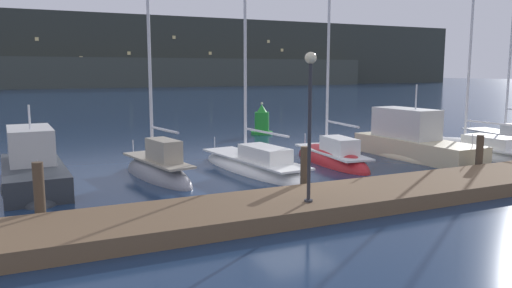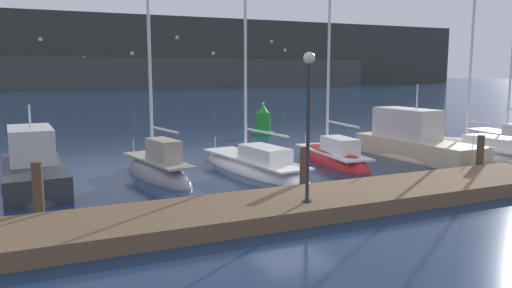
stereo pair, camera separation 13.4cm
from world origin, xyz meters
name	(u,v)px [view 1 (the left image)]	position (x,y,z in m)	size (l,w,h in m)	color
ground_plane	(293,190)	(0.00, 0.00, 0.00)	(400.00, 400.00, 0.00)	#192D4C
dock	(333,200)	(0.00, -2.44, 0.23)	(41.39, 2.80, 0.45)	brown
mooring_pile_1	(39,195)	(-7.97, -0.79, 0.86)	(0.28, 0.28, 1.73)	#4C3D2D
mooring_pile_2	(305,171)	(0.00, -0.79, 0.81)	(0.28, 0.28, 1.62)	#4C3D2D
mooring_pile_3	(479,155)	(7.97, -0.79, 0.78)	(0.28, 0.28, 1.55)	#4C3D2D
motorboat_berth_3	(33,176)	(-8.04, 4.31, 0.39)	(2.37, 6.50, 3.40)	#2D3338
sailboat_berth_4	(158,174)	(-3.71, 3.84, 0.17)	(2.16, 5.35, 7.95)	gray
sailboat_berth_5	(254,167)	(0.20, 3.59, 0.13)	(2.68, 7.59, 10.89)	white
sailboat_berth_6	(332,160)	(4.06, 3.71, 0.11)	(2.14, 6.05, 8.57)	red
motorboat_berth_7	(414,149)	(8.26, 3.15, 0.44)	(2.50, 7.36, 3.99)	beige
sailboat_berth_8	(475,153)	(11.68, 2.63, 0.09)	(2.69, 7.58, 10.87)	white
channel_buoy	(262,122)	(5.64, 14.13, 0.77)	(1.38, 1.38, 2.05)	green
dock_lamppost	(310,103)	(-1.18, -2.99, 3.19)	(0.32, 0.32, 4.11)	#2D2D33
hillside_backdrop	(61,53)	(1.02, 117.98, 8.17)	(240.00, 23.00, 17.72)	#333833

